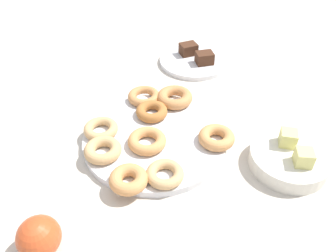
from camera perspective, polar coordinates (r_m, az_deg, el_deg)
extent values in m
plane|color=beige|center=(0.83, -2.07, -2.58)|extent=(2.40, 2.40, 0.00)
cylinder|color=silver|center=(0.83, -2.08, -2.13)|extent=(0.35, 0.35, 0.02)
torus|color=tan|center=(0.72, -0.31, -8.10)|extent=(0.11, 0.11, 0.02)
torus|color=tan|center=(0.79, -3.37, -2.51)|extent=(0.11, 0.11, 0.03)
torus|color=#AD6B33|center=(0.87, -2.59, 2.49)|extent=(0.09, 0.09, 0.02)
torus|color=tan|center=(0.84, -11.10, -0.48)|extent=(0.11, 0.11, 0.02)
torus|color=tan|center=(0.78, -10.79, -4.01)|extent=(0.12, 0.12, 0.03)
torus|color=tan|center=(0.71, -6.49, -8.95)|extent=(0.11, 0.11, 0.03)
torus|color=#C6844C|center=(0.92, 1.30, 4.87)|extent=(0.13, 0.13, 0.03)
torus|color=tan|center=(0.80, 8.39, -1.92)|extent=(0.09, 0.09, 0.03)
torus|color=#C6844C|center=(0.93, -3.94, 5.03)|extent=(0.09, 0.09, 0.02)
cylinder|color=silver|center=(1.14, 4.60, 10.93)|extent=(0.23, 0.23, 0.01)
cube|color=#472819|center=(1.16, 3.60, 12.87)|extent=(0.06, 0.07, 0.04)
cube|color=#472819|center=(1.11, 6.33, 11.38)|extent=(0.05, 0.06, 0.04)
cylinder|color=silver|center=(0.81, 19.94, -5.31)|extent=(0.18, 0.18, 0.04)
cube|color=#DBD67A|center=(0.81, 19.84, -1.92)|extent=(0.04, 0.04, 0.04)
cube|color=#DBD67A|center=(0.77, 22.18, -4.95)|extent=(0.04, 0.04, 0.04)
sphere|color=#CC4C23|center=(0.66, -20.77, -17.15)|extent=(0.08, 0.08, 0.08)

